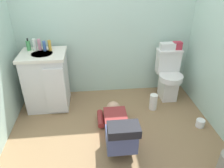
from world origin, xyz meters
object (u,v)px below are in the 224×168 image
Objects in this scene: toilet_paper_roll at (200,123)px; soap_dispenser at (28,45)px; toilet at (169,75)px; bottle_pink at (39,45)px; tissue_box at (167,46)px; bottle_white at (35,45)px; faucet at (43,46)px; bottle_amber at (50,45)px; bottle_blue at (44,46)px; paper_towel_roll at (153,102)px; vanity_cabinet at (47,80)px; toiletry_bag at (177,45)px; person_plumber at (118,128)px.

soap_dispenser is at bearing 159.24° from toilet_paper_roll.
bottle_pink reaches higher than toilet.
tissue_box is 1.86m from bottle_white.
toilet_paper_roll is (2.00, -0.85, -0.82)m from faucet.
bottle_blue is at bearing -177.70° from bottle_amber.
soap_dispenser is 1.51× the size of toilet_paper_roll.
bottle_white is 1.82m from paper_towel_roll.
faucet is 0.06m from bottle_pink.
tissue_box is at bearing 1.98° from bottle_blue.
bottle_amber reaches higher than vanity_cabinet.
tissue_box is 1.77× the size of toiletry_bag.
soap_dispenser reaches higher than bottle_blue.
bottle_amber is (0.10, -0.06, 0.02)m from faucet.
soap_dispenser is at bearing 169.99° from bottle_blue.
vanity_cabinet is 4.94× the size of soap_dispenser.
paper_towel_roll is at bearing -13.77° from bottle_pink.
person_plumber is (-0.89, -0.89, -0.19)m from toilet.
toilet is 6.05× the size of toiletry_bag.
toilet is at bearing 44.95° from person_plumber.
bottle_pink reaches higher than toilet_paper_roll.
bottle_pink is 1.16× the size of bottle_blue.
tissue_box is at bearing 58.12° from paper_towel_roll.
tissue_box is (-0.04, 0.09, 0.43)m from toilet.
faucet is 0.11m from bottle_white.
toiletry_bag is (0.99, 0.98, 0.63)m from person_plumber.
person_plumber is 1.62m from soap_dispenser.
soap_dispenser is (-0.19, 0.13, 0.47)m from vanity_cabinet.
bottle_amber reaches higher than toilet_paper_roll.
person_plumber is at bearing -44.88° from bottle_pink.
toiletry_bag is 0.88× the size of bottle_amber.
person_plumber is 6.76× the size of bottle_white.
toilet_paper_roll is at bearing -23.03° from faucet.
tissue_box is at bearing 1.97° from bottle_amber.
bottle_white is (-0.11, 0.12, 0.48)m from vanity_cabinet.
paper_towel_roll is (-0.41, -0.41, -0.69)m from toiletry_bag.
tissue_box is at bearing 4.83° from vanity_cabinet.
vanity_cabinet is at bearing -46.91° from bottle_white.
vanity_cabinet is 6.10× the size of bottle_blue.
bottle_white is (-1.01, 0.95, 0.72)m from person_plumber.
person_plumber is (0.90, -0.83, -0.24)m from vanity_cabinet.
bottle_amber is at bearing -7.09° from bottle_white.
bottle_white is 1.43× the size of toilet_paper_roll.
tissue_box reaches higher than toilet_paper_roll.
bottle_white is at bearing -179.08° from toiletry_bag.
bottle_white is 0.13m from bottle_blue.
bottle_white reaches higher than toilet.
vanity_cabinet is 6.61× the size of toiletry_bag.
tissue_box is at bearing 180.00° from toiletry_bag.
bottle_amber is at bearing -9.62° from bottle_pink.
faucet is 0.60× the size of soap_dispenser.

